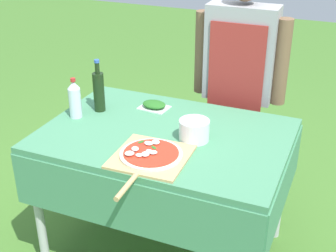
% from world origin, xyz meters
% --- Properties ---
extents(ground_plane, '(12.00, 12.00, 0.00)m').
position_xyz_m(ground_plane, '(0.00, 0.00, 0.00)').
color(ground_plane, '#477A2D').
extents(prep_table, '(1.27, 0.89, 0.78)m').
position_xyz_m(prep_table, '(0.00, 0.00, 0.68)').
color(prep_table, '#478960').
rests_on(prep_table, ground).
extents(person_cook, '(0.57, 0.19, 1.51)m').
position_xyz_m(person_cook, '(0.21, 0.64, 0.89)').
color(person_cook, '#4C4C51').
rests_on(person_cook, ground).
extents(pizza_on_peel, '(0.35, 0.54, 0.05)m').
position_xyz_m(pizza_on_peel, '(0.04, -0.27, 0.79)').
color(pizza_on_peel, tan).
rests_on(pizza_on_peel, prep_table).
extents(oil_bottle, '(0.06, 0.06, 0.30)m').
position_xyz_m(oil_bottle, '(-0.45, 0.11, 0.90)').
color(oil_bottle, black).
rests_on(oil_bottle, prep_table).
extents(water_bottle, '(0.07, 0.07, 0.23)m').
position_xyz_m(water_bottle, '(-0.52, -0.02, 0.88)').
color(water_bottle, silver).
rests_on(water_bottle, prep_table).
extents(herb_container, '(0.17, 0.14, 0.04)m').
position_xyz_m(herb_container, '(-0.18, 0.25, 0.80)').
color(herb_container, silver).
rests_on(herb_container, prep_table).
extents(mixing_tub, '(0.15, 0.15, 0.11)m').
position_xyz_m(mixing_tub, '(0.16, -0.02, 0.83)').
color(mixing_tub, silver).
rests_on(mixing_tub, prep_table).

